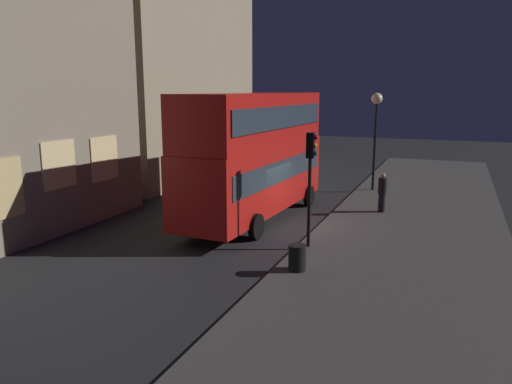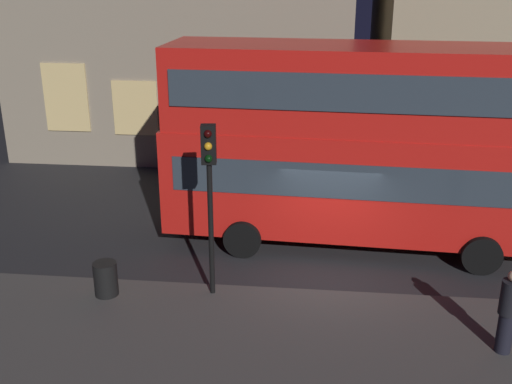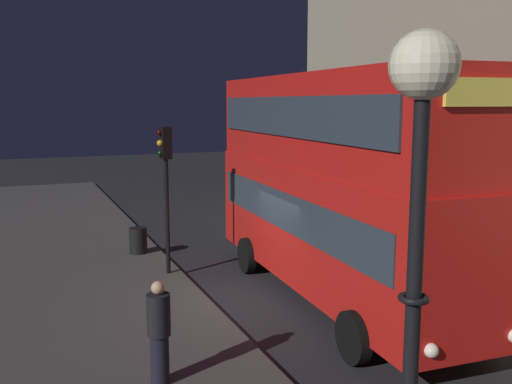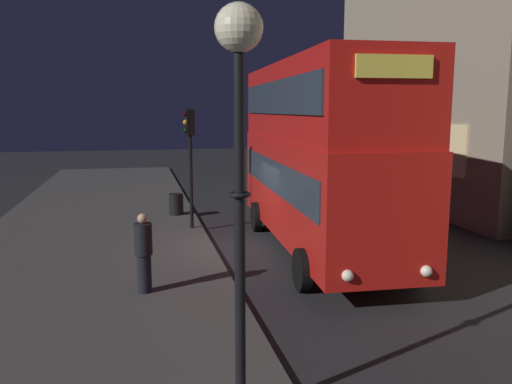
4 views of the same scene
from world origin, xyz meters
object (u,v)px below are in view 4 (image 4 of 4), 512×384
street_lamp (239,97)px  traffic_light_near_kerb (190,143)px  litter_bin (176,204)px  double_decker_bus (319,148)px  pedestrian (144,252)px

street_lamp → traffic_light_near_kerb: bearing=177.5°
street_lamp → litter_bin: (-13.41, 0.15, -3.73)m
double_decker_bus → litter_bin: size_ratio=12.55×
litter_bin → double_decker_bus: bearing=33.3°
traffic_light_near_kerb → street_lamp: bearing=-9.4°
street_lamp → pedestrian: size_ratio=2.97×
street_lamp → litter_bin: 13.92m
litter_bin → street_lamp: bearing=-0.7°
traffic_light_near_kerb → pedestrian: (6.06, -1.65, -1.97)m
street_lamp → pedestrian: 6.01m
traffic_light_near_kerb → litter_bin: 3.47m
traffic_light_near_kerb → litter_bin: bearing=-179.2°
street_lamp → litter_bin: size_ratio=6.54×
traffic_light_near_kerb → pedestrian: bearing=-22.1°
traffic_light_near_kerb → street_lamp: size_ratio=0.76×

